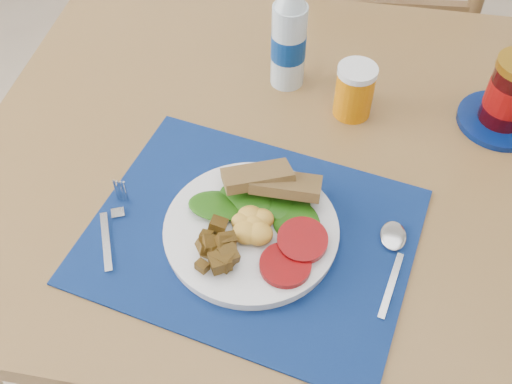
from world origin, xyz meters
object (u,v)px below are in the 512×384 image
chair_far (383,32)px  water_bottle (289,39)px  jam_on_saucer (510,97)px  juice_glass (354,92)px  breakfast_plate (247,229)px

chair_far → water_bottle: (-0.19, -0.47, 0.29)m
jam_on_saucer → juice_glass: bearing=-175.9°
chair_far → juice_glass: chair_far is taller
chair_far → jam_on_saucer: size_ratio=7.50×
juice_glass → jam_on_saucer: bearing=4.1°
chair_far → water_bottle: size_ratio=5.18×
water_bottle → jam_on_saucer: bearing=-6.8°
juice_glass → jam_on_saucer: 0.26m
water_bottle → juice_glass: (0.12, -0.06, -0.05)m
breakfast_plate → jam_on_saucer: 0.50m
chair_far → water_bottle: 0.58m
chair_far → juice_glass: bearing=78.2°
breakfast_plate → juice_glass: bearing=52.3°
chair_far → water_bottle: bearing=63.2°
chair_far → jam_on_saucer: chair_far is taller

